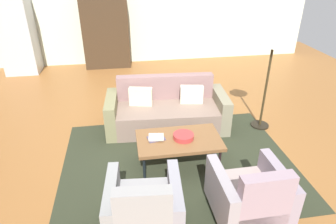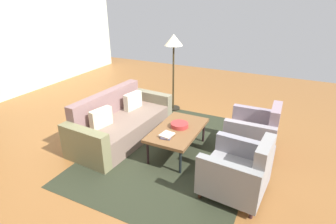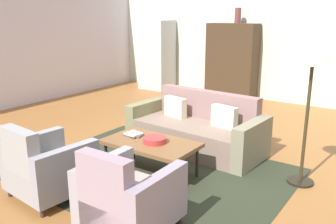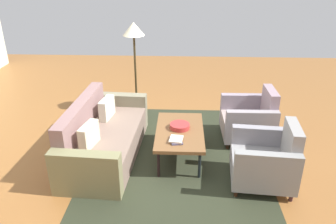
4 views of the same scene
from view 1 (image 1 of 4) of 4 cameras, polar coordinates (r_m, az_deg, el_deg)
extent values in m
plane|color=#935E2E|center=(4.99, 0.82, -5.71)|extent=(11.24, 11.24, 0.00)
cube|color=beige|center=(8.61, -4.42, 18.81)|extent=(9.37, 0.12, 2.80)
cube|color=#2B3020|center=(4.54, 1.90, -9.55)|extent=(3.40, 2.60, 0.01)
cube|color=#7F695B|center=(5.29, -0.20, -0.90)|extent=(1.79, 1.01, 0.42)
cube|color=#866664|center=(5.51, -0.56, 2.90)|extent=(1.75, 0.29, 0.86)
cube|color=gray|center=(5.41, 9.97, 0.51)|extent=(0.24, 0.91, 0.62)
cube|color=#7A7751|center=(5.26, -10.68, -0.43)|extent=(0.24, 0.91, 0.62)
cube|color=beige|center=(5.27, 4.57, 3.37)|extent=(0.41, 0.19, 0.32)
cube|color=beige|center=(5.20, -5.27, 2.97)|extent=(0.42, 0.20, 0.32)
cylinder|color=black|center=(4.56, -5.21, -6.46)|extent=(0.04, 0.04, 0.40)
cylinder|color=black|center=(4.72, 7.76, -5.26)|extent=(0.04, 0.04, 0.40)
cylinder|color=black|center=(4.11, -4.58, -10.84)|extent=(0.04, 0.04, 0.40)
cylinder|color=black|center=(4.29, 9.85, -9.30)|extent=(0.04, 0.04, 0.40)
cube|color=brown|center=(4.26, 2.12, -5.44)|extent=(1.20, 0.70, 0.05)
cylinder|color=#321D10|center=(3.87, -9.72, -17.18)|extent=(0.05, 0.05, 0.10)
cylinder|color=black|center=(3.86, 0.84, -16.90)|extent=(0.05, 0.05, 0.10)
cube|color=gray|center=(3.47, -4.55, -18.76)|extent=(0.63, 0.85, 0.30)
cube|color=gray|center=(3.07, -4.72, -20.18)|extent=(0.57, 0.19, 0.78)
cube|color=gray|center=(3.40, -10.65, -17.31)|extent=(0.19, 0.81, 0.56)
cube|color=gray|center=(3.38, 1.39, -17.00)|extent=(0.19, 0.81, 0.56)
cylinder|color=#311E12|center=(3.97, 7.99, -15.68)|extent=(0.05, 0.05, 0.10)
cylinder|color=#3B1914|center=(4.19, 17.18, -14.04)|extent=(0.05, 0.05, 0.10)
cube|color=gray|center=(3.71, 15.02, -16.05)|extent=(0.57, 0.81, 0.30)
cube|color=gray|center=(3.34, 17.86, -16.82)|extent=(0.56, 0.15, 0.78)
cube|color=gray|center=(3.51, 10.03, -15.50)|extent=(0.13, 0.80, 0.56)
cube|color=gray|center=(3.76, 20.14, -13.58)|extent=(0.13, 0.80, 0.56)
cylinder|color=#B33231|center=(4.23, 2.99, -4.68)|extent=(0.30, 0.30, 0.07)
cube|color=#514E6B|center=(4.23, -2.30, -5.09)|extent=(0.26, 0.19, 0.02)
cube|color=beige|center=(4.22, -2.30, -4.84)|extent=(0.24, 0.21, 0.02)
cube|color=#3C2C1C|center=(8.34, -11.84, 14.51)|extent=(1.20, 0.50, 1.80)
cube|color=#34171B|center=(8.61, -13.85, 14.71)|extent=(0.56, 0.01, 1.51)
cube|color=black|center=(8.58, -9.73, 15.07)|extent=(0.56, 0.01, 1.51)
cube|color=#B7BABF|center=(8.62, -26.92, 12.74)|extent=(0.80, 0.70, 1.85)
cylinder|color=#99999E|center=(8.93, -26.12, 13.98)|extent=(0.02, 0.02, 0.70)
cylinder|color=black|center=(5.67, 17.19, -2.41)|extent=(0.32, 0.32, 0.03)
cylinder|color=#372D19|center=(5.35, 18.30, 4.43)|extent=(0.04, 0.04, 1.45)
cone|color=beige|center=(5.10, 19.74, 13.15)|extent=(0.40, 0.40, 0.24)
camera|label=2|loc=(3.47, -66.36, 7.01)|focal=28.48mm
camera|label=3|loc=(3.49, 76.13, -6.18)|focal=38.79mm
camera|label=4|loc=(5.03, -59.06, 15.55)|focal=35.85mm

